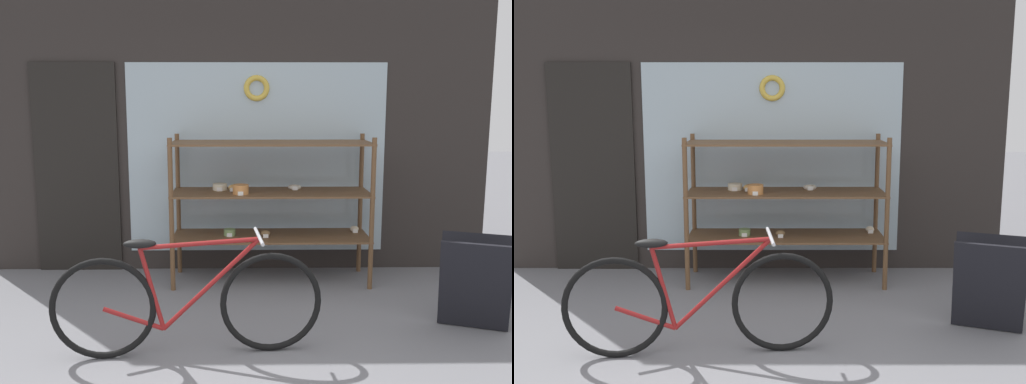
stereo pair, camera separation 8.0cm
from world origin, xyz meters
The scene contains 4 objects.
storefront_facade centered at (-0.05, 2.76, 1.56)m, with size 5.11×0.13×3.21m.
display_case centered at (0.31, 2.33, 0.85)m, with size 1.87×0.59×1.41m.
bicycle centered at (-0.31, 0.73, 0.38)m, with size 1.86×0.46×0.85m.
sandwich_board centered at (1.85, 1.15, 0.36)m, with size 0.62×0.54×0.71m.
Camera 2 is at (0.18, -3.01, 1.78)m, focal length 40.00 mm.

